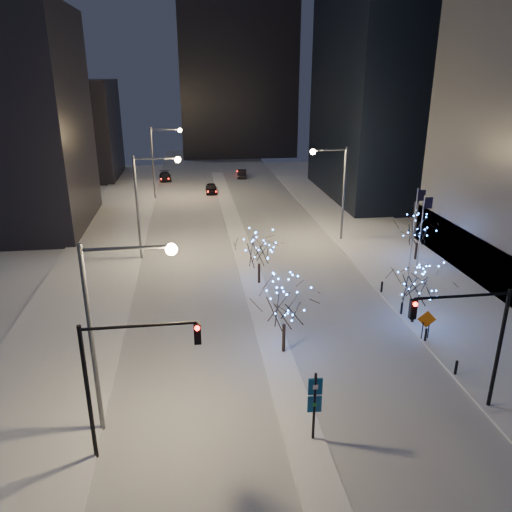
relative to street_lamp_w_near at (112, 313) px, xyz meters
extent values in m
plane|color=white|center=(8.94, -2.00, -6.50)|extent=(160.00, 160.00, 0.00)
cube|color=#B7BCC7|center=(8.94, 33.00, -6.49)|extent=(20.00, 130.00, 0.02)
cube|color=white|center=(8.94, 28.00, -6.42)|extent=(2.00, 80.00, 0.15)
cube|color=white|center=(23.94, 18.00, -6.42)|extent=(10.00, 90.00, 0.15)
cube|color=white|center=(-5.06, 18.00, -6.42)|extent=(8.00, 90.00, 0.15)
cube|color=black|center=(-17.06, 68.00, 1.50)|extent=(18.00, 16.00, 16.00)
cube|color=black|center=(14.94, 90.00, 14.50)|extent=(24.00, 14.00, 42.00)
cylinder|color=#595E66|center=(-1.06, 0.00, -1.50)|extent=(0.24, 0.24, 10.00)
cylinder|color=#595E66|center=(0.94, 0.00, 3.20)|extent=(4.00, 0.16, 0.16)
sphere|color=#EDC176|center=(2.94, 0.00, 3.05)|extent=(0.56, 0.56, 0.56)
cylinder|color=#595E66|center=(-1.06, 25.00, -1.50)|extent=(0.24, 0.24, 10.00)
cylinder|color=#595E66|center=(0.94, 25.00, 3.20)|extent=(4.00, 0.16, 0.16)
sphere|color=#EDC176|center=(2.94, 25.00, 3.05)|extent=(0.56, 0.56, 0.56)
cylinder|color=#595E66|center=(-1.06, 50.00, -1.50)|extent=(0.24, 0.24, 10.00)
cylinder|color=#595E66|center=(0.94, 50.00, 3.20)|extent=(4.00, 0.16, 0.16)
sphere|color=#EDC176|center=(2.94, 50.00, 3.05)|extent=(0.56, 0.56, 0.56)
cylinder|color=#595E66|center=(19.94, 28.00, -1.50)|extent=(0.24, 0.24, 10.00)
cylinder|color=#595E66|center=(18.19, 28.00, 3.20)|extent=(3.50, 0.16, 0.16)
sphere|color=#EDC176|center=(16.44, 28.00, 3.05)|extent=(0.56, 0.56, 0.56)
cylinder|color=black|center=(-1.06, -2.00, -3.00)|extent=(0.20, 0.20, 7.00)
cylinder|color=black|center=(1.44, -2.00, 0.30)|extent=(5.00, 0.14, 0.14)
cube|color=black|center=(3.94, -2.00, -0.25)|extent=(0.32, 0.28, 1.00)
sphere|color=#FF0C05|center=(3.94, -2.18, 0.10)|extent=(0.22, 0.22, 0.22)
cylinder|color=black|center=(19.44, -1.00, -3.00)|extent=(0.20, 0.20, 7.00)
cylinder|color=black|center=(16.94, -1.00, 0.30)|extent=(5.00, 0.14, 0.14)
cube|color=black|center=(14.44, -1.00, -0.25)|extent=(0.32, 0.28, 1.00)
sphere|color=#FF0C05|center=(14.44, -1.18, 0.10)|extent=(0.22, 0.22, 0.22)
cylinder|color=silver|center=(21.94, 14.00, -2.35)|extent=(0.10, 0.10, 8.00)
cube|color=black|center=(22.29, 14.00, 1.05)|extent=(0.70, 0.03, 0.90)
cylinder|color=silver|center=(22.54, 16.50, -2.35)|extent=(0.10, 0.10, 8.00)
cube|color=black|center=(22.89, 16.50, 1.05)|extent=(0.70, 0.03, 0.90)
cylinder|color=black|center=(19.14, 2.00, -5.90)|extent=(0.16, 0.16, 0.90)
cylinder|color=black|center=(19.14, 6.00, -5.90)|extent=(0.16, 0.16, 0.90)
cylinder|color=black|center=(19.14, 10.00, -5.90)|extent=(0.16, 0.16, 0.90)
cylinder|color=black|center=(19.14, 14.00, -5.90)|extent=(0.16, 0.16, 0.90)
imported|color=black|center=(7.14, 52.27, -5.78)|extent=(1.72, 4.23, 1.44)
imported|color=black|center=(12.99, 63.57, -5.78)|extent=(1.98, 4.48, 1.43)
imported|color=black|center=(-0.06, 62.70, -5.83)|extent=(2.30, 4.79, 1.35)
cylinder|color=black|center=(9.44, 5.98, -5.38)|extent=(0.22, 0.22, 1.94)
cylinder|color=black|center=(9.44, 17.28, -5.49)|extent=(0.22, 0.22, 1.72)
cylinder|color=black|center=(19.44, 8.73, -5.54)|extent=(0.22, 0.22, 1.62)
cylinder|color=black|center=(25.21, 20.94, -5.53)|extent=(0.22, 0.22, 1.63)
cylinder|color=black|center=(9.36, -2.27, -4.57)|extent=(0.13, 0.13, 3.87)
cube|color=#0C4C84|center=(9.36, -2.27, -3.35)|extent=(0.69, 0.12, 0.88)
cube|color=#0C4C84|center=(9.36, -2.27, -4.34)|extent=(0.69, 0.12, 0.88)
cylinder|color=black|center=(19.02, 6.31, -5.74)|extent=(0.07, 0.07, 1.22)
cylinder|color=black|center=(19.46, 6.31, -5.74)|extent=(0.07, 0.07, 1.22)
cube|color=orange|center=(19.24, 6.31, -4.91)|extent=(1.24, 0.30, 1.25)
camera|label=1|loc=(3.89, -21.69, 10.62)|focal=35.00mm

